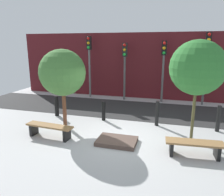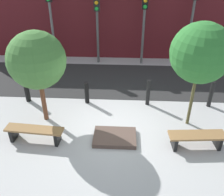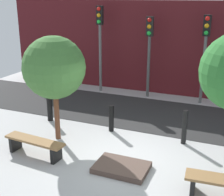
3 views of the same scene
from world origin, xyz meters
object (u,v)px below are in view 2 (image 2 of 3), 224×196
Objects in this scene: traffic_light_mid_west at (97,16)px; bench_right at (197,138)px; traffic_light_west at (50,10)px; bollard_right at (211,94)px; traffic_light_east at (193,10)px; tree_behind_left_bench at (37,60)px; traffic_light_mid_east at (144,15)px; planter_bed at (115,137)px; bollard_center at (148,92)px; tree_behind_right_bench at (201,53)px; bollard_left at (87,93)px; bench_left at (35,132)px; bollard_far_left at (27,90)px.

bench_right is at bearing -60.13° from traffic_light_mid_west.
traffic_light_west reaches higher than traffic_light_mid_west.
traffic_light_east is at bearing 92.04° from bollard_right.
tree_behind_left_bench is 0.90× the size of traffic_light_mid_east.
planter_bed is at bearing -79.49° from traffic_light_mid_west.
traffic_light_mid_east is at bearing 54.78° from tree_behind_left_bench.
traffic_light_mid_east is 0.89× the size of traffic_light_east.
bollard_center reaches higher than bollard_right.
bollard_left is (-3.56, 1.12, -2.08)m from tree_behind_right_bench.
traffic_light_mid_east reaches higher than bench_left.
traffic_light_east is (6.58, 0.00, 0.10)m from traffic_light_west.
bollard_right is (1.01, 1.12, -2.00)m from tree_behind_right_bench.
bench_right is 6.59m from traffic_light_mid_east.
tree_behind_left_bench is at bearing -125.22° from traffic_light_mid_east.
traffic_light_west is at bearing 102.69° from bench_left.
bollard_left is 6.28m from traffic_light_east.
bench_right is 6.60m from traffic_light_east.
tree_behind_right_bench is at bearing -10.87° from bollard_far_left.
bollard_left is (2.29, 0.00, -0.04)m from bollard_far_left.
bollard_center is (4.57, 0.00, 0.04)m from bollard_far_left.
planter_bed is 0.43× the size of tree_behind_left_bench.
bollard_right is at bearing 0.00° from bollard_far_left.
bench_left is at bearing -133.01° from traffic_light_east.
bollard_far_left is at bearing 180.00° from bollard_left.
traffic_light_west is at bearing 138.91° from tree_behind_right_bench.
traffic_light_east reaches higher than bollard_center.
bench_left is 1.74× the size of bollard_center.
traffic_light_mid_west is (-4.53, 3.85, 1.80)m from bollard_right.
traffic_light_west is (-4.43, 3.85, 2.04)m from bollard_center.
bollard_far_left is 4.38m from traffic_light_west.
bench_left is 7.34m from traffic_light_mid_east.
traffic_light_mid_east is (2.19, 0.00, 0.07)m from traffic_light_mid_west.
bench_right is (4.83, -0.00, -0.01)m from bench_left.
planter_bed is 0.38× the size of traffic_light_mid_east.
bollard_right is (6.86, 0.00, 0.04)m from bollard_far_left.
bollard_left is 4.87m from traffic_light_mid_east.
bollard_far_left is (-1.01, 2.26, 0.13)m from bench_left.
planter_bed is 6.45m from traffic_light_mid_east.
traffic_light_mid_west reaches higher than bench_right.
bollard_center reaches higher than bollard_far_left.
tree_behind_left_bench is 5.07m from traffic_light_west.
bollard_far_left is 0.25× the size of traffic_light_west.
tree_behind_left_bench is 0.91× the size of tree_behind_right_bench.
traffic_light_west is (0.14, 3.85, 2.09)m from bollard_far_left.
bollard_center is at bearing -40.99° from traffic_light_west.
traffic_light_east is (2.19, 0.00, 0.27)m from traffic_light_mid_east.
tree_behind_right_bench is 6.29m from bollard_far_left.
tree_behind_right_bench is at bearing -0.00° from tree_behind_left_bench.
bollard_far_left is (-5.84, 2.26, 0.14)m from bench_right.
bollard_center is (2.29, 0.00, 0.08)m from bollard_left.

